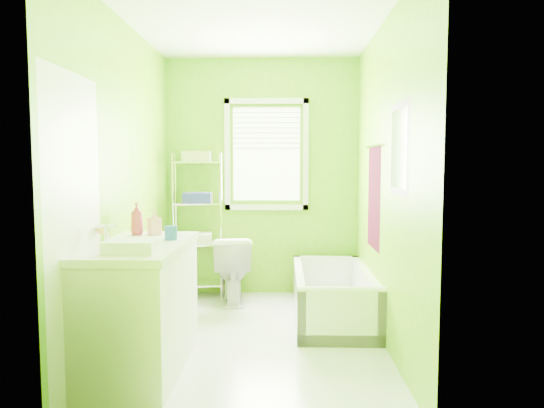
{
  "coord_description": "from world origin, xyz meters",
  "views": [
    {
      "loc": [
        0.25,
        -3.92,
        1.44
      ],
      "look_at": [
        0.14,
        0.25,
        1.1
      ],
      "focal_mm": 32.0,
      "sensor_mm": 36.0,
      "label": 1
    }
  ],
  "objects_px": {
    "bathtub": "(333,303)",
    "wire_shelf_unit": "(199,209)",
    "vanity": "(141,303)",
    "toilet": "(232,269)"
  },
  "relations": [
    {
      "from": "bathtub",
      "to": "wire_shelf_unit",
      "type": "distance_m",
      "value": 1.77
    },
    {
      "from": "bathtub",
      "to": "vanity",
      "type": "height_order",
      "value": "vanity"
    },
    {
      "from": "toilet",
      "to": "wire_shelf_unit",
      "type": "xyz_separation_m",
      "value": [
        -0.37,
        0.2,
        0.61
      ]
    },
    {
      "from": "bathtub",
      "to": "wire_shelf_unit",
      "type": "bearing_deg",
      "value": 151.07
    },
    {
      "from": "vanity",
      "to": "toilet",
      "type": "bearing_deg",
      "value": 74.96
    },
    {
      "from": "bathtub",
      "to": "vanity",
      "type": "relative_size",
      "value": 1.25
    },
    {
      "from": "bathtub",
      "to": "toilet",
      "type": "relative_size",
      "value": 2.13
    },
    {
      "from": "bathtub",
      "to": "vanity",
      "type": "xyz_separation_m",
      "value": [
        -1.46,
        -1.14,
        0.32
      ]
    },
    {
      "from": "vanity",
      "to": "bathtub",
      "type": "bearing_deg",
      "value": 38.15
    },
    {
      "from": "bathtub",
      "to": "wire_shelf_unit",
      "type": "xyz_separation_m",
      "value": [
        -1.37,
        0.76,
        0.81
      ]
    }
  ]
}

